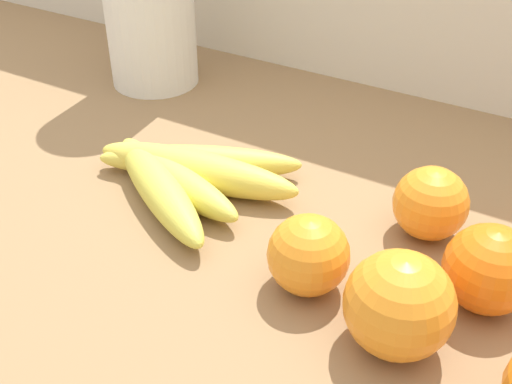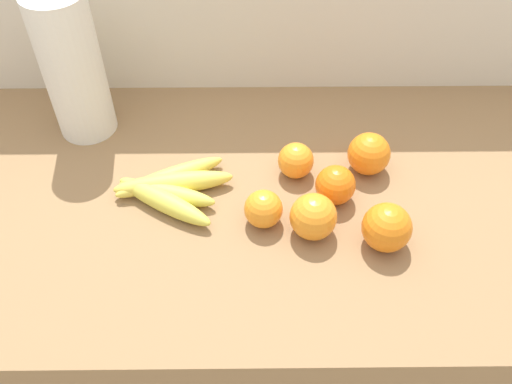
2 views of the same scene
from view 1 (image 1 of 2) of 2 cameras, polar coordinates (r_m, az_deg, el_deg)
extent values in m
cube|color=silver|center=(1.00, 10.21, -3.03)|extent=(2.17, 0.06, 1.30)
ellipsoid|color=#DBD34C|center=(0.61, -8.74, 0.39)|extent=(0.19, 0.14, 0.04)
ellipsoid|color=#D7CC4C|center=(0.62, -7.45, 1.10)|extent=(0.18, 0.08, 0.03)
ellipsoid|color=#E5D04C|center=(0.63, -5.43, 1.98)|extent=(0.22, 0.07, 0.04)
ellipsoid|color=#DECA4C|center=(0.65, -5.06, 2.74)|extent=(0.20, 0.12, 0.03)
sphere|color=orange|center=(0.52, 20.25, -6.51)|extent=(0.07, 0.07, 0.07)
sphere|color=orange|center=(0.58, 15.43, -0.99)|extent=(0.07, 0.07, 0.07)
sphere|color=orange|center=(0.46, 12.74, -9.87)|extent=(0.08, 0.08, 0.08)
sphere|color=orange|center=(0.50, 4.74, -5.65)|extent=(0.07, 0.07, 0.07)
camera|label=2|loc=(0.50, -139.50, 28.77)|focal=38.88mm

